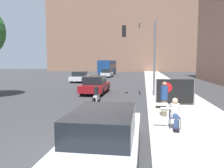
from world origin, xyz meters
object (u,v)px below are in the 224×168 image
(city_bus_on_road, at_px, (108,66))
(car_on_road_distant, at_px, (107,73))
(protest_banner, at_px, (175,91))
(car_on_road_nearest, at_px, (95,85))
(jogger_on_sidewalk, at_px, (164,99))
(traffic_light_pole, at_px, (143,46))
(motorcycle_on_road, at_px, (96,97))
(parked_car_curbside, at_px, (104,136))
(car_on_road_midblock, at_px, (80,77))
(seated_protester, at_px, (174,113))

(city_bus_on_road, bearing_deg, car_on_road_distant, -81.10)
(protest_banner, bearing_deg, city_bus_on_road, 105.75)
(car_on_road_nearest, height_order, car_on_road_distant, car_on_road_nearest)
(car_on_road_distant, bearing_deg, jogger_on_sidewalk, -75.40)
(protest_banner, xyz_separation_m, traffic_light_pole, (-1.93, 3.51, 2.93))
(jogger_on_sidewalk, relative_size, motorcycle_on_road, 0.80)
(traffic_light_pole, relative_size, parked_car_curbside, 1.18)
(car_on_road_distant, bearing_deg, protest_banner, -72.07)
(traffic_light_pole, height_order, car_on_road_nearest, traffic_light_pole)
(traffic_light_pole, xyz_separation_m, car_on_road_distant, (-6.54, 22.65, -3.15))
(protest_banner, bearing_deg, traffic_light_pole, 118.81)
(protest_banner, xyz_separation_m, city_bus_on_road, (-9.82, 34.82, 0.85))
(jogger_on_sidewalk, xyz_separation_m, parked_car_curbside, (-1.99, -4.85, -0.24))
(parked_car_curbside, distance_m, city_bus_on_road, 43.19)
(parked_car_curbside, xyz_separation_m, city_bus_on_road, (-6.94, 42.61, 1.07))
(jogger_on_sidewalk, xyz_separation_m, traffic_light_pole, (-1.04, 6.45, 2.92))
(parked_car_curbside, height_order, car_on_road_midblock, car_on_road_midblock)
(car_on_road_distant, xyz_separation_m, motorcycle_on_road, (3.74, -26.41, -0.20))
(car_on_road_nearest, bearing_deg, seated_protester, -61.75)
(protest_banner, xyz_separation_m, car_on_road_distant, (-8.46, 26.16, -0.21))
(seated_protester, height_order, car_on_road_distant, car_on_road_distant)
(jogger_on_sidewalk, relative_size, city_bus_on_road, 0.16)
(seated_protester, distance_m, protest_banner, 4.95)
(seated_protester, relative_size, car_on_road_midblock, 0.25)
(traffic_light_pole, distance_m, parked_car_curbside, 11.77)
(motorcycle_on_road, bearing_deg, seated_protester, -48.95)
(jogger_on_sidewalk, height_order, city_bus_on_road, city_bus_on_road)
(jogger_on_sidewalk, relative_size, car_on_road_nearest, 0.37)
(protest_banner, height_order, city_bus_on_road, city_bus_on_road)
(jogger_on_sidewalk, xyz_separation_m, car_on_road_distant, (-7.58, 29.10, -0.22))
(jogger_on_sidewalk, bearing_deg, protest_banner, -73.21)
(jogger_on_sidewalk, height_order, car_on_road_nearest, jogger_on_sidewalk)
(seated_protester, distance_m, car_on_road_distant, 32.02)
(car_on_road_nearest, distance_m, city_bus_on_road, 30.20)
(jogger_on_sidewalk, relative_size, car_on_road_midblock, 0.35)
(protest_banner, height_order, traffic_light_pole, traffic_light_pole)
(city_bus_on_road, bearing_deg, motorcycle_on_road, -81.73)
(protest_banner, relative_size, traffic_light_pole, 0.40)
(protest_banner, xyz_separation_m, car_on_road_nearest, (-5.94, 4.89, -0.20))
(protest_banner, relative_size, car_on_road_nearest, 0.51)
(car_on_road_distant, relative_size, motorcycle_on_road, 2.23)
(traffic_light_pole, xyz_separation_m, city_bus_on_road, (-7.89, 31.31, -2.09))
(protest_banner, bearing_deg, car_on_road_distant, 107.93)
(car_on_road_midblock, height_order, motorcycle_on_road, car_on_road_midblock)
(traffic_light_pole, bearing_deg, car_on_road_distant, 106.10)
(seated_protester, height_order, motorcycle_on_road, seated_protester)
(car_on_road_midblock, relative_size, car_on_road_distant, 1.04)
(traffic_light_pole, xyz_separation_m, car_on_road_midblock, (-8.58, 12.19, -3.16))
(seated_protester, bearing_deg, city_bus_on_road, 96.69)
(motorcycle_on_road, bearing_deg, jogger_on_sidewalk, -35.00)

